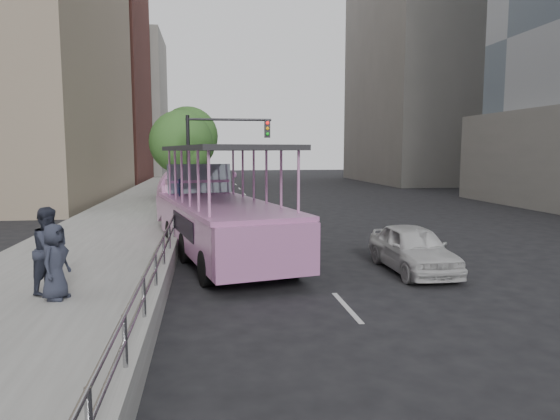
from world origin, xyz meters
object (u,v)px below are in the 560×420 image
(traffic_signal, at_px, (213,150))
(street_tree_far, at_px, (190,139))
(duck_boat, at_px, (213,214))
(pedestrian_far, at_px, (55,262))
(pedestrian_mid, at_px, (50,250))
(street_tree_near, at_px, (183,145))
(car, at_px, (413,248))
(parking_sign, at_px, (180,203))

(traffic_signal, distance_m, street_tree_far, 9.57)
(duck_boat, relative_size, pedestrian_far, 6.85)
(pedestrian_mid, bearing_deg, pedestrian_far, -136.48)
(duck_boat, xyz_separation_m, street_tree_near, (-1.48, 11.40, 2.48))
(car, height_order, street_tree_near, street_tree_near)
(car, xyz_separation_m, pedestrian_far, (-9.07, -2.44, 0.44))
(traffic_signal, bearing_deg, pedestrian_far, -104.27)
(car, distance_m, pedestrian_far, 9.40)
(pedestrian_mid, bearing_deg, traffic_signal, 3.42)
(street_tree_near, xyz_separation_m, street_tree_far, (0.20, 6.00, 0.49))
(traffic_signal, xyz_separation_m, street_tree_near, (-1.60, 3.43, 0.32))
(traffic_signal, relative_size, street_tree_near, 0.91)
(pedestrian_mid, height_order, street_tree_far, street_tree_far)
(pedestrian_far, bearing_deg, street_tree_near, 9.06)
(duck_boat, xyz_separation_m, pedestrian_far, (-3.43, -5.98, -0.23))
(pedestrian_mid, height_order, pedestrian_far, pedestrian_mid)
(duck_boat, xyz_separation_m, pedestrian_mid, (-3.69, -5.40, -0.08))
(traffic_signal, bearing_deg, parking_sign, -101.09)
(parking_sign, relative_size, street_tree_far, 0.38)
(pedestrian_far, bearing_deg, pedestrian_mid, 39.66)
(pedestrian_mid, distance_m, parking_sign, 7.23)
(pedestrian_far, xyz_separation_m, street_tree_near, (1.95, 17.38, 2.70))
(traffic_signal, distance_m, street_tree_near, 3.80)
(pedestrian_mid, bearing_deg, car, -59.39)
(duck_boat, bearing_deg, traffic_signal, 89.13)
(duck_boat, relative_size, street_tree_far, 1.74)
(car, height_order, street_tree_far, street_tree_far)
(pedestrian_far, relative_size, traffic_signal, 0.31)
(car, bearing_deg, pedestrian_far, -164.65)
(duck_boat, xyz_separation_m, street_tree_far, (-1.28, 17.40, 2.96))
(duck_boat, height_order, street_tree_near, street_tree_near)
(street_tree_far, bearing_deg, duck_boat, -85.80)
(pedestrian_far, bearing_deg, traffic_signal, 1.19)
(duck_boat, relative_size, parking_sign, 4.55)
(duck_boat, relative_size, traffic_signal, 2.15)
(parking_sign, bearing_deg, traffic_signal, 78.91)
(pedestrian_mid, relative_size, street_tree_near, 0.34)
(duck_boat, distance_m, parking_sign, 1.82)
(duck_boat, height_order, pedestrian_far, duck_boat)
(duck_boat, height_order, pedestrian_mid, duck_boat)
(duck_boat, bearing_deg, car, -32.07)
(car, height_order, pedestrian_mid, pedestrian_mid)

